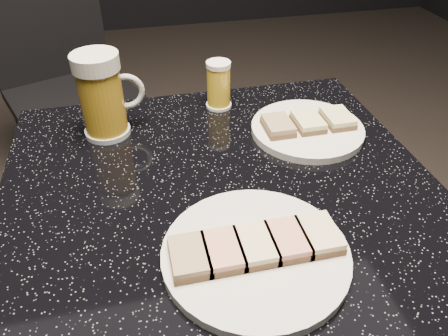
{
  "coord_description": "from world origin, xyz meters",
  "views": [
    {
      "loc": [
        -0.12,
        -0.51,
        1.2
      ],
      "look_at": [
        0.0,
        0.0,
        0.8
      ],
      "focal_mm": 35.0,
      "sensor_mm": 36.0,
      "label": 1
    }
  ],
  "objects_px": {
    "plate_small": "(307,129)",
    "chair": "(66,80)",
    "beer_mug": "(103,95)",
    "beer_tumbler": "(219,85)",
    "plate_large": "(255,254)",
    "table": "(224,290)"
  },
  "relations": [
    {
      "from": "table",
      "to": "beer_mug",
      "type": "distance_m",
      "value": 0.43
    },
    {
      "from": "plate_small",
      "to": "table",
      "type": "xyz_separation_m",
      "value": [
        -0.19,
        -0.14,
        -0.25
      ]
    },
    {
      "from": "plate_large",
      "to": "chair",
      "type": "xyz_separation_m",
      "value": [
        -0.36,
        1.18,
        -0.26
      ]
    },
    {
      "from": "beer_mug",
      "to": "beer_tumbler",
      "type": "bearing_deg",
      "value": 13.67
    },
    {
      "from": "plate_large",
      "to": "table",
      "type": "relative_size",
      "value": 0.33
    },
    {
      "from": "plate_large",
      "to": "plate_small",
      "type": "xyz_separation_m",
      "value": [
        0.18,
        0.28,
        0.0
      ]
    },
    {
      "from": "plate_large",
      "to": "plate_small",
      "type": "distance_m",
      "value": 0.33
    },
    {
      "from": "plate_large",
      "to": "chair",
      "type": "relative_size",
      "value": 0.29
    },
    {
      "from": "plate_small",
      "to": "beer_mug",
      "type": "distance_m",
      "value": 0.38
    },
    {
      "from": "plate_large",
      "to": "beer_tumbler",
      "type": "distance_m",
      "value": 0.42
    },
    {
      "from": "beer_mug",
      "to": "table",
      "type": "bearing_deg",
      "value": -52.2
    },
    {
      "from": "plate_large",
      "to": "beer_mug",
      "type": "relative_size",
      "value": 1.59
    },
    {
      "from": "plate_large",
      "to": "chair",
      "type": "height_order",
      "value": "chair"
    },
    {
      "from": "plate_small",
      "to": "beer_tumbler",
      "type": "distance_m",
      "value": 0.2
    },
    {
      "from": "plate_small",
      "to": "chair",
      "type": "relative_size",
      "value": 0.24
    },
    {
      "from": "plate_small",
      "to": "beer_tumbler",
      "type": "height_order",
      "value": "beer_tumbler"
    },
    {
      "from": "beer_tumbler",
      "to": "plate_small",
      "type": "bearing_deg",
      "value": -44.3
    },
    {
      "from": "beer_mug",
      "to": "plate_small",
      "type": "bearing_deg",
      "value": -12.8
    },
    {
      "from": "beer_tumbler",
      "to": "chair",
      "type": "distance_m",
      "value": 0.91
    },
    {
      "from": "plate_small",
      "to": "chair",
      "type": "bearing_deg",
      "value": 121.33
    },
    {
      "from": "beer_mug",
      "to": "beer_tumbler",
      "type": "distance_m",
      "value": 0.23
    },
    {
      "from": "beer_tumbler",
      "to": "table",
      "type": "bearing_deg",
      "value": -100.71
    }
  ]
}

